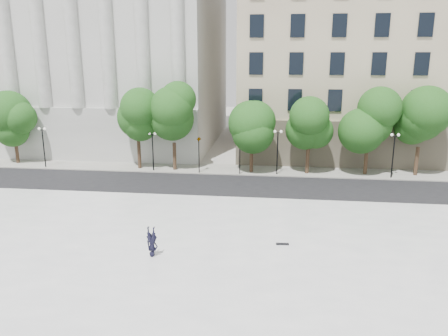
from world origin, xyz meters
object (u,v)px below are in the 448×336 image
Objects in this scene: skateboard at (282,244)px; person_lying at (152,252)px; traffic_light_west at (199,137)px; traffic_light_east at (240,139)px.

person_lying is at bearing -165.95° from skateboard.
traffic_light_east is (4.08, -0.00, -0.14)m from traffic_light_west.
skateboard is at bearing -76.77° from traffic_light_east.
person_lying is 7.76m from skateboard.
person_lying is 2.29× the size of skateboard.
traffic_light_east reaches higher than person_lying.
skateboard is at bearing -64.64° from traffic_light_west.
traffic_light_east is at bearing 98.88° from skateboard.
skateboard is (7.36, 2.45, -0.20)m from person_lying.
person_lying is at bearing -87.89° from traffic_light_west.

